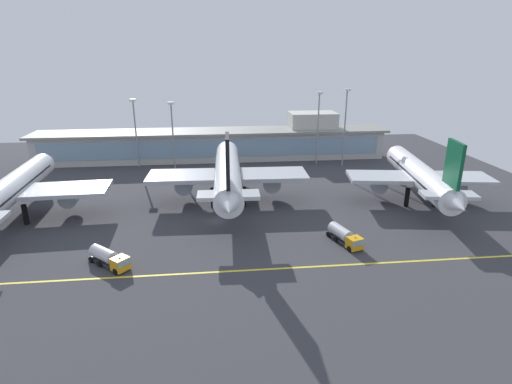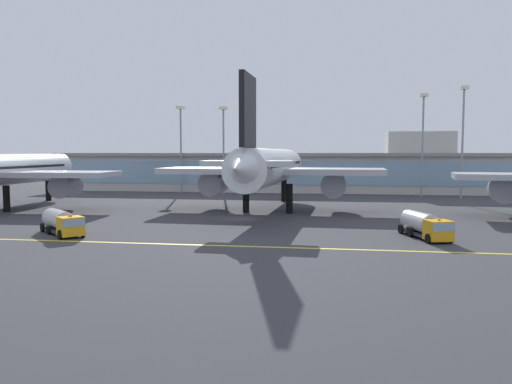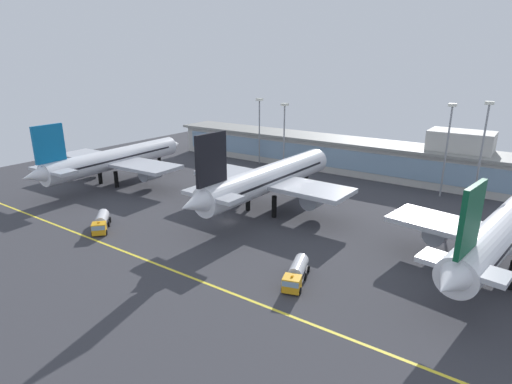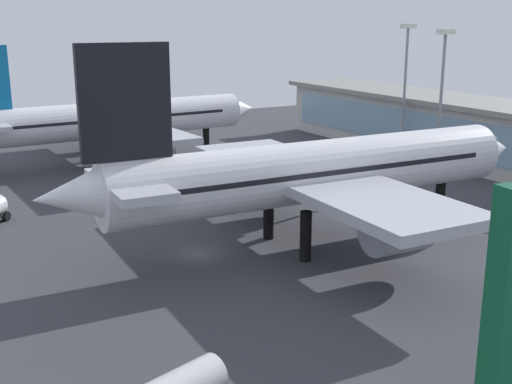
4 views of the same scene
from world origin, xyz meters
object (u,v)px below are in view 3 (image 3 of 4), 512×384
Objects in this scene: airliner_near_left at (115,159)px; apron_light_mast_west at (448,137)px; baggage_tug_near at (101,222)px; apron_light_mast_east at (284,127)px; apron_light_mast_centre at (484,139)px; airliner_near_right at (269,179)px; fuel_tanker_truck at (296,274)px; airliner_far_right at (498,235)px; apron_light_mast_far_east at (259,121)px.

airliner_near_left is 2.24× the size of apron_light_mast_west.
airliner_near_left is 34.94m from baggage_tug_near.
apron_light_mast_west is at bearing 1.49° from apron_light_mast_east.
apron_light_mast_centre is at bearing -1.74° from apron_light_mast_east.
fuel_tanker_truck is (21.33, -25.11, -5.93)m from airliner_near_right.
apron_light_mast_centre reaches higher than airliner_far_right.
airliner_near_right is 49.54m from apron_light_mast_centre.
fuel_tanker_truck is at bearing -106.95° from apron_light_mast_centre.
airliner_near_right is 2.31× the size of apron_light_mast_west.
apron_light_mast_east is (31.71, 37.79, 7.06)m from airliner_near_left.
apron_light_mast_far_east is (-27.09, 35.85, 6.77)m from airliner_near_right.
apron_light_mast_east is (-36.71, 57.11, 12.37)m from fuel_tanker_truck.
airliner_far_right is 2.33× the size of apron_light_mast_east.
airliner_far_right reaches higher than airliner_near_left.
airliner_near_left is 46.79m from apron_light_mast_far_east.
airliner_near_right is 2.57× the size of apron_light_mast_east.
airliner_near_right is 1.11× the size of airliner_far_right.
apron_light_mast_west is 57.49m from apron_light_mast_far_east.
apron_light_mast_far_east is at bearing 39.13° from airliner_near_right.
airliner_near_left is at bearing -153.27° from apron_light_mast_west.
apron_light_mast_far_east is (-72.97, 40.79, 7.33)m from airliner_far_right.
apron_light_mast_east is (6.33, 61.21, 12.37)m from baggage_tug_near.
airliner_near_left is at bearing -130.00° from apron_light_mast_east.
apron_light_mast_east is at bearing 178.26° from apron_light_mast_centre.
apron_light_mast_west is (-15.56, 38.13, 8.32)m from airliner_far_right.
airliner_near_left is at bearing 99.10° from airliner_far_right.
fuel_tanker_truck is (-24.55, -20.17, -5.37)m from airliner_far_right.
airliner_far_right is 2.26× the size of apron_light_mast_far_east.
apron_light_mast_centre is (-7.64, 35.31, 8.94)m from airliner_far_right.
airliner_near_right is at bearing -141.54° from apron_light_mast_centre.
apron_light_mast_centre is (59.94, 59.59, 14.32)m from baggage_tug_near.
airliner_near_left is at bearing 179.83° from baggage_tug_near.
airliner_far_right is at bearing -29.20° from apron_light_mast_far_east.
apron_light_mast_far_east is (-11.71, 3.85, 0.34)m from apron_light_mast_east.
baggage_tug_near is at bearing -101.91° from fuel_tanker_truck.
apron_light_mast_centre is at bearing -19.59° from apron_light_mast_west.
airliner_far_right reaches higher than baggage_tug_near.
airliner_far_right is (92.97, 0.86, 0.07)m from airliner_near_left.
airliner_far_right is 42.01m from apron_light_mast_west.
apron_light_mast_centre is (16.91, 55.48, 14.32)m from fuel_tanker_truck.
airliner_near_right is at bearing -132.42° from apron_light_mast_west.
apron_light_mast_west is (52.03, 62.40, 13.70)m from baggage_tug_near.
apron_light_mast_west is 0.95× the size of apron_light_mast_centre.
apron_light_mast_centre reaches higher than apron_light_mast_far_east.
apron_light_mast_west is 8.42m from apron_light_mast_centre.
apron_light_mast_east is 12.34m from apron_light_mast_far_east.
fuel_tanker_truck is at bearing -137.61° from airliner_near_right.
airliner_near_right is 36.08m from apron_light_mast_east.
fuel_tanker_truck is at bearing -98.77° from apron_light_mast_west.
apron_light_mast_far_east is (-5.39, 65.07, 12.70)m from baggage_tug_near.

